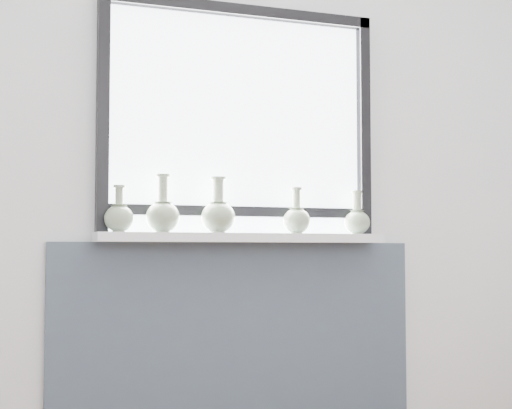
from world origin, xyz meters
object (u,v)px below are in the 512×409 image
object	(u,v)px
vase_c	(218,214)
windowsill	(244,238)
vase_b	(163,214)
vase_d	(297,219)
vase_a	(119,217)
vase_e	(357,220)

from	to	relation	value
vase_c	windowsill	bearing A→B (deg)	7.11
vase_b	vase_c	world-z (taller)	vase_b
windowsill	vase_d	size ratio (longest dim) A/B	6.25
vase_b	vase_d	distance (m)	0.62
vase_a	vase_e	bearing A→B (deg)	0.20
vase_a	vase_d	size ratio (longest dim) A/B	0.94
vase_e	vase_d	bearing A→B (deg)	-178.65
windowsill	vase_c	world-z (taller)	vase_c
windowsill	vase_d	world-z (taller)	vase_d
vase_b	vase_d	bearing A→B (deg)	-0.45
vase_d	vase_e	size ratio (longest dim) A/B	1.03
windowsill	vase_a	bearing A→B (deg)	-179.09
windowsill	vase_b	distance (m)	0.38
vase_a	vase_e	size ratio (longest dim) A/B	0.97
windowsill	vase_a	size ratio (longest dim) A/B	6.63
vase_b	windowsill	bearing A→B (deg)	1.15
windowsill	vase_e	xyz separation A→B (m)	(0.56, -0.01, 0.09)
windowsill	vase_e	distance (m)	0.57
vase_e	vase_b	bearing A→B (deg)	-179.85
windowsill	vase_c	bearing A→B (deg)	-172.89
vase_a	vase_b	bearing A→B (deg)	0.43
vase_b	vase_e	bearing A→B (deg)	0.15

